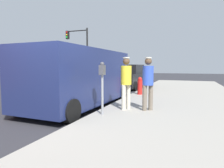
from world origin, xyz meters
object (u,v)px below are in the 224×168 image
Objects in this scene: pedestrian_in_yellow at (126,80)px; parking_meter_near at (102,79)px; traffic_light_corner at (80,46)px; parked_van at (81,77)px; pedestrian_in_blue at (148,80)px; fire_hydrant at (140,86)px; parked_sedan_ahead at (130,77)px.

parking_meter_near is at bearing -115.84° from pedestrian_in_yellow.
traffic_light_corner is at bearing 126.16° from pedestrian_in_yellow.
parked_van reaches higher than parking_meter_near.
fire_hydrant is at bearing 106.77° from pedestrian_in_blue.
parked_sedan_ahead is at bearing -30.61° from traffic_light_corner.
pedestrian_in_yellow is at bearing -84.44° from fire_hydrant.
parked_van is at bearing 165.32° from pedestrian_in_yellow.
fire_hydrant is (-0.34, 3.50, -0.55)m from pedestrian_in_yellow.
pedestrian_in_blue is 14.34m from traffic_light_corner.
pedestrian_in_blue is at bearing 42.25° from parking_meter_near.
fire_hydrant is (0.10, 4.41, -0.61)m from parking_meter_near.
pedestrian_in_yellow is at bearing 64.16° from parking_meter_near.
pedestrian_in_blue is at bearing -73.23° from fire_hydrant.
parking_meter_near is 0.90× the size of pedestrian_in_yellow.
pedestrian_in_blue is 0.32× the size of traffic_light_corner.
parking_meter_near is at bearing -91.30° from fire_hydrant.
parking_meter_near is at bearing -79.71° from parked_sedan_ahead.
parked_van is (-2.62, 0.40, 0.04)m from pedestrian_in_blue.
parked_sedan_ahead is (-0.03, 6.99, -0.41)m from parked_van.
fire_hydrant is (1.63, -3.99, -0.18)m from parked_sedan_ahead.
pedestrian_in_blue is 0.37× the size of parked_sedan_ahead.
pedestrian_in_yellow is 0.69m from pedestrian_in_blue.
parking_meter_near reaches higher than parked_sedan_ahead.
pedestrian_in_yellow is at bearing -170.88° from pedestrian_in_blue.
traffic_light_corner is at bearing 128.65° from pedestrian_in_blue.
traffic_light_corner is (-8.83, 11.04, 2.41)m from pedestrian_in_blue.
parked_sedan_ahead reaches higher than fire_hydrant.
parking_meter_near is 14.51m from traffic_light_corner.
pedestrian_in_yellow is at bearing -53.84° from traffic_light_corner.
parked_van is 12.55m from traffic_light_corner.
fire_hydrant is (-1.02, 3.39, -0.54)m from pedestrian_in_blue.
parking_meter_near is 4.46m from fire_hydrant.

